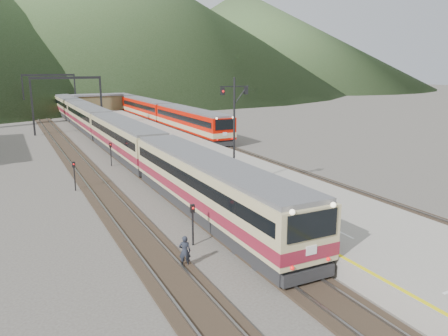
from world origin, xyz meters
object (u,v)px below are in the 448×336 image
second_train (146,109)px  signal_mast (234,122)px  main_train (88,117)px  worker (185,251)px

second_train → signal_mast: signal_mast is taller
signal_mast → main_train: bearing=94.4°
signal_mast → worker: size_ratio=4.89×
signal_mast → worker: bearing=-130.1°
main_train → second_train: size_ratio=1.70×
main_train → signal_mast: bearing=-85.6°
second_train → main_train: bearing=-141.5°
main_train → second_train: main_train is taller
worker → main_train: bearing=-71.2°
second_train → worker: bearing=-105.1°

